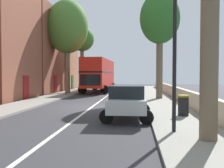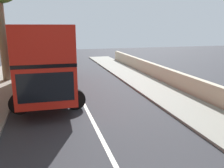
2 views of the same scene
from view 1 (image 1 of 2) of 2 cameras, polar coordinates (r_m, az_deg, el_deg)
The scene contains 12 objects.
ground_plane at distance 17.23m, azimuth -4.45°, elevation -5.13°, with size 84.00×84.00×0.00m, color #333338.
road_centre_line at distance 17.23m, azimuth -4.45°, elevation -5.12°, with size 0.16×54.00×0.01m, color silver.
sidewalk_left at distance 18.69m, azimuth -19.47°, elevation -4.50°, with size 2.60×60.00×0.12m, color gray.
sidewalk_right at distance 17.09m, azimuth 12.03°, elevation -5.03°, with size 2.60×60.00×0.12m, color gray.
boundary_wall_right at distance 17.28m, azimuth 17.16°, elevation -3.36°, with size 0.36×54.00×1.10m, color beige.
double_decker_bus at distance 32.04m, azimuth -2.92°, elevation 2.42°, with size 3.76×11.16×4.06m.
parked_car_silver_right_2 at distance 12.23m, azimuth 3.38°, elevation -3.66°, with size 2.43×3.97×1.66m.
street_tree_left_0 at distance 29.80m, azimuth -10.08°, elevation 12.49°, with size 4.76×4.76×10.52m.
street_tree_right_1 at distance 22.86m, azimuth 10.73°, elevation 14.08°, with size 3.44×3.44×9.16m.
street_tree_left_4 at distance 36.49m, azimuth -6.79°, elevation 9.78°, with size 3.41×3.41×8.85m.
lamppost_right at distance 9.43m, azimuth 14.00°, elevation 12.07°, with size 0.32×0.32×6.31m.
litter_bin_right at distance 13.14m, azimuth 15.81°, elevation -4.64°, with size 0.55×0.55×1.03m.
Camera 1 is at (2.92, -16.84, 2.16)m, focal length 40.47 mm.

